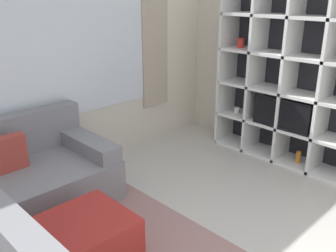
{
  "coord_description": "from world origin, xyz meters",
  "views": [
    {
      "loc": [
        -1.96,
        -0.59,
        2.06
      ],
      "look_at": [
        0.32,
        1.76,
        0.85
      ],
      "focal_mm": 40.0,
      "sensor_mm": 36.0,
      "label": 1
    }
  ],
  "objects": [
    {
      "name": "wall_back",
      "position": [
        0.0,
        3.24,
        1.36
      ],
      "size": [
        5.86,
        0.11,
        2.7
      ],
      "color": "beige",
      "rests_on": "ground_plane"
    },
    {
      "name": "wall_right",
      "position": [
        2.37,
        1.6,
        1.35
      ],
      "size": [
        0.07,
        4.41,
        2.7
      ],
      "primitive_type": "cube",
      "color": "beige",
      "rests_on": "ground_plane"
    },
    {
      "name": "couch_main",
      "position": [
        -0.87,
        2.71,
        0.3
      ],
      "size": [
        1.9,
        1.0,
        0.86
      ],
      "color": "gray",
      "rests_on": "ground_plane"
    },
    {
      "name": "shelving_unit",
      "position": [
        2.16,
        1.33,
        1.09
      ],
      "size": [
        0.41,
        2.31,
        2.2
      ],
      "color": "#232328",
      "rests_on": "ground_plane"
    },
    {
      "name": "ottoman",
      "position": [
        -0.77,
        1.58,
        0.21
      ],
      "size": [
        0.73,
        0.64,
        0.41
      ],
      "color": "#A82823",
      "rests_on": "ground_plane"
    }
  ]
}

